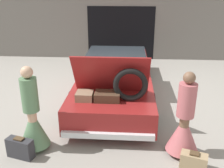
# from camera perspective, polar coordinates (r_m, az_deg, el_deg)

# --- Properties ---
(ground_plane) EXTENTS (40.00, 40.00, 0.00)m
(ground_plane) POSITION_cam_1_polar(r_m,az_deg,el_deg) (7.80, 0.76, -2.17)
(ground_plane) COLOR gray
(garage_wall_back) EXTENTS (12.00, 0.14, 2.80)m
(garage_wall_back) POSITION_cam_1_polar(r_m,az_deg,el_deg) (11.27, 1.98, 12.50)
(garage_wall_back) COLOR slate
(garage_wall_back) RESTS_ON ground_plane
(car) EXTENTS (1.99, 5.47, 1.70)m
(car) POSITION_cam_1_polar(r_m,az_deg,el_deg) (7.60, 0.79, 1.66)
(car) COLOR maroon
(car) RESTS_ON ground_plane
(person_left) EXTENTS (0.59, 0.59, 1.71)m
(person_left) POSITION_cam_1_polar(r_m,az_deg,el_deg) (5.31, -16.88, -7.64)
(person_left) COLOR tan
(person_left) RESTS_ON ground_plane
(person_right) EXTENTS (0.62, 0.62, 1.66)m
(person_right) POSITION_cam_1_polar(r_m,az_deg,el_deg) (5.13, 15.38, -8.85)
(person_right) COLOR brown
(person_right) RESTS_ON ground_plane
(suitcase_beside_left_person) EXTENTS (0.55, 0.32, 0.41)m
(suitcase_beside_left_person) POSITION_cam_1_polar(r_m,az_deg,el_deg) (5.35, -19.35, -13.02)
(suitcase_beside_left_person) COLOR #2D2D33
(suitcase_beside_left_person) RESTS_ON ground_plane
(suitcase_beside_right_person) EXTENTS (0.51, 0.35, 0.32)m
(suitcase_beside_right_person) POSITION_cam_1_polar(r_m,az_deg,el_deg) (5.05, 17.34, -15.68)
(suitcase_beside_right_person) COLOR #9E8460
(suitcase_beside_right_person) RESTS_ON ground_plane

